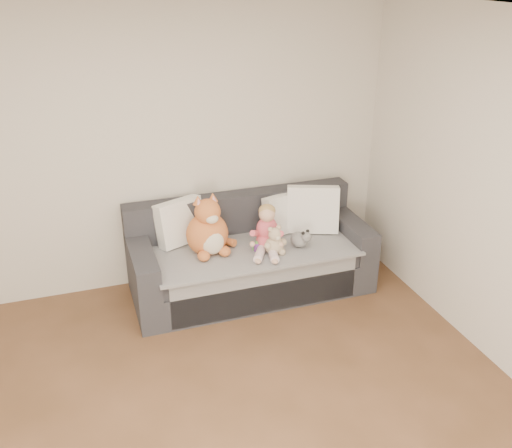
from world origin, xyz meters
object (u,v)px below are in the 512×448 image
Objects in this scene: sofa at (250,258)px; toddler at (267,232)px; sippy_cup at (257,245)px; plush_cat at (208,231)px; teddy_bear at (275,243)px.

toddler reaches higher than sofa.
toddler is 0.16m from sippy_cup.
toddler reaches higher than sippy_cup.
sofa reaches higher than sippy_cup.
plush_cat is (-0.40, -0.05, 0.37)m from sofa.
sippy_cup is (0.41, -0.12, -0.16)m from plush_cat.
teddy_bear is 2.74× the size of sippy_cup.
plush_cat is at bearing 148.11° from teddy_bear.
sippy_cup is (-0.10, 0.01, -0.13)m from toddler.
teddy_bear is (0.04, -0.10, -0.07)m from toddler.
sippy_cup is at bearing -163.06° from toddler.
teddy_bear is at bearing -39.31° from sippy_cup.
toddler is 4.34× the size of sippy_cup.
sippy_cup is at bearing -24.02° from plush_cat.
plush_cat is at bearing -173.11° from toddler.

